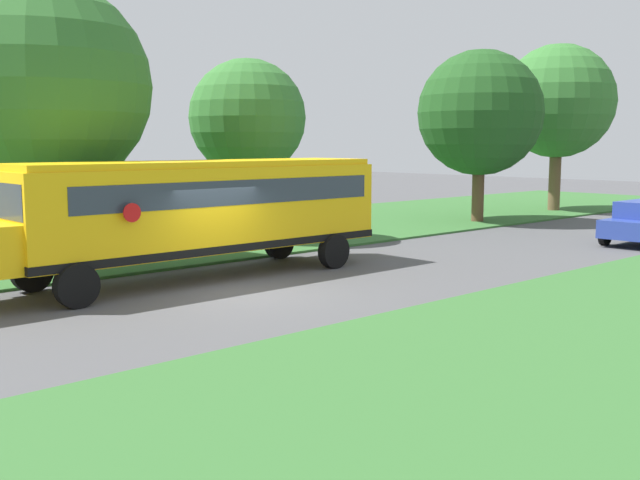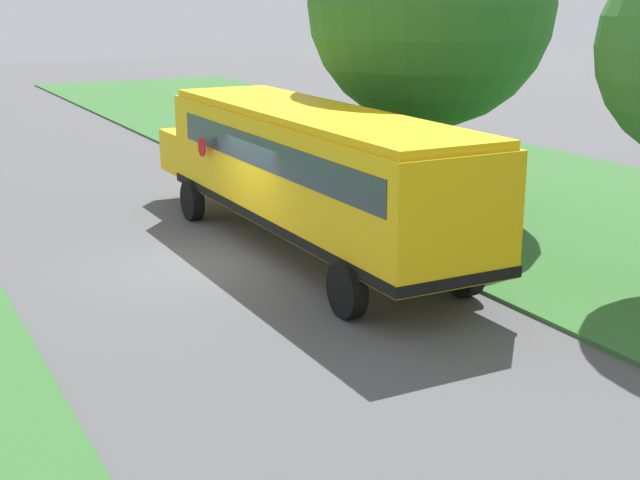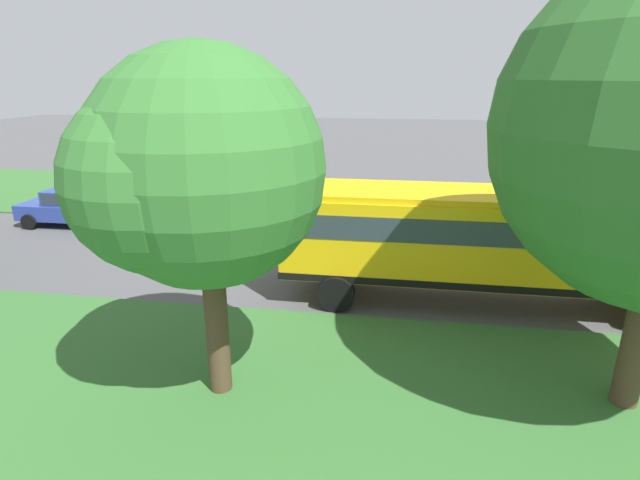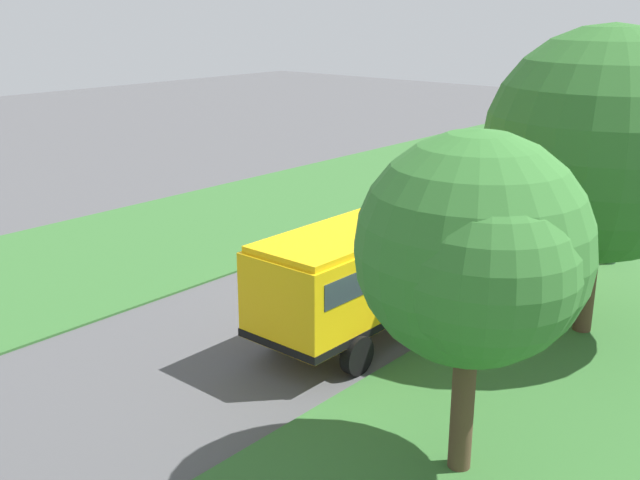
% 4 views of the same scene
% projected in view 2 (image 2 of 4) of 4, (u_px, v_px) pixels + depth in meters
% --- Properties ---
extents(ground_plane, '(120.00, 120.00, 0.00)m').
position_uv_depth(ground_plane, '(204.00, 265.00, 18.64)').
color(ground_plane, '#4C4C4F').
extents(grass_verge, '(12.00, 80.00, 0.08)m').
position_uv_depth(grass_verge, '(567.00, 211.00, 23.11)').
color(grass_verge, '#33662D').
rests_on(grass_verge, ground).
extents(school_bus, '(2.85, 12.42, 3.16)m').
position_uv_depth(school_bus, '(308.00, 166.00, 19.06)').
color(school_bus, yellow).
rests_on(school_bus, ground).
extents(oak_tree_beside_bus, '(6.12, 6.12, 8.31)m').
position_uv_depth(oak_tree_beside_bus, '(430.00, 2.00, 22.00)').
color(oak_tree_beside_bus, '#4C3826').
rests_on(oak_tree_beside_bus, ground).
extents(stop_sign, '(0.08, 0.68, 2.74)m').
position_uv_depth(stop_sign, '(245.00, 119.00, 27.46)').
color(stop_sign, gray).
rests_on(stop_sign, ground).
extents(trash_bin, '(0.56, 0.56, 0.90)m').
position_uv_depth(trash_bin, '(270.00, 161.00, 27.77)').
color(trash_bin, '#2D4C33').
rests_on(trash_bin, ground).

